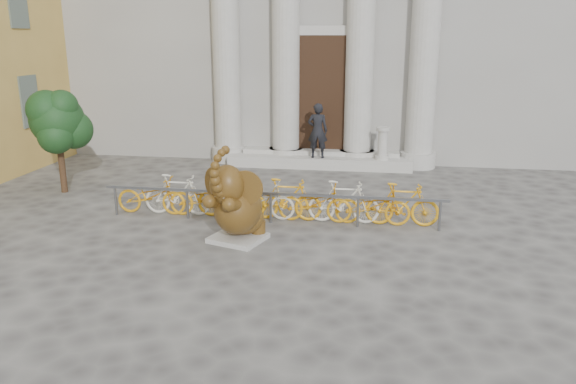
% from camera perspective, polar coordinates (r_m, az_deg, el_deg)
% --- Properties ---
extents(ground, '(80.00, 80.00, 0.00)m').
position_cam_1_polar(ground, '(9.85, -2.33, -9.58)').
color(ground, '#474442').
rests_on(ground, ground).
extents(entrance_steps, '(6.00, 1.20, 0.36)m').
position_cam_1_polar(entrance_steps, '(18.66, 3.24, 3.18)').
color(entrance_steps, '#A8A59E').
rests_on(entrance_steps, ground).
extents(elephant_statue, '(1.39, 1.66, 2.09)m').
position_cam_1_polar(elephant_statue, '(11.72, -5.26, -1.47)').
color(elephant_statue, '#A8A59E').
rests_on(elephant_statue, ground).
extents(bike_rack, '(8.00, 0.53, 1.00)m').
position_cam_1_polar(bike_rack, '(13.15, -1.64, -0.70)').
color(bike_rack, slate).
rests_on(bike_rack, ground).
extents(tree, '(1.63, 1.48, 2.82)m').
position_cam_1_polar(tree, '(16.37, -22.35, 6.64)').
color(tree, '#332114').
rests_on(tree, ground).
extents(pedestrian, '(0.65, 0.44, 1.77)m').
position_cam_1_polar(pedestrian, '(18.14, 3.03, 6.24)').
color(pedestrian, black).
rests_on(pedestrian, entrance_steps).
extents(balustrade_post, '(0.42, 0.42, 1.04)m').
position_cam_1_polar(balustrade_post, '(18.16, 9.56, 4.76)').
color(balustrade_post, '#A8A59E').
rests_on(balustrade_post, entrance_steps).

